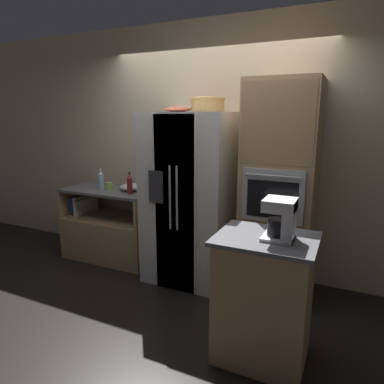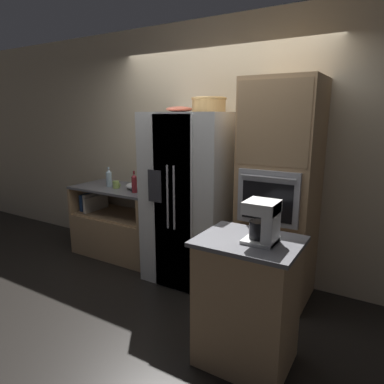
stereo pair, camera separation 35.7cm
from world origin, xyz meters
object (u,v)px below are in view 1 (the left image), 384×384
object	(u,v)px
wall_oven	(280,191)
fruit_bowl	(178,109)
mug	(109,186)
mixing_bowl	(132,187)
wicker_basket	(208,104)
refrigerator	(191,198)
coffee_maker	(283,218)
bottle_short	(130,184)
bottle_tall	(101,180)

from	to	relation	value
wall_oven	fruit_bowl	xyz separation A→B (m)	(-1.08, -0.06, 0.78)
mug	mixing_bowl	xyz separation A→B (m)	(0.25, 0.11, -0.01)
mug	mixing_bowl	world-z (taller)	mug
wall_oven	mug	size ratio (longest dim) A/B	18.72
wall_oven	wicker_basket	distance (m)	1.14
refrigerator	fruit_bowl	distance (m)	0.95
wicker_basket	coffee_maker	xyz separation A→B (m)	(1.00, -1.07, -0.79)
mug	wicker_basket	bearing A→B (deg)	3.71
wall_oven	bottle_short	size ratio (longest dim) A/B	8.20
bottle_short	mug	size ratio (longest dim) A/B	2.28
mixing_bowl	wicker_basket	bearing A→B (deg)	-1.39
wall_oven	bottle_short	xyz separation A→B (m)	(-1.68, -0.13, -0.05)
bottle_tall	coffee_maker	world-z (taller)	coffee_maker
wicker_basket	mug	bearing A→B (deg)	-176.29
mixing_bowl	bottle_tall	bearing A→B (deg)	-169.43
wicker_basket	mug	distance (m)	1.58
bottle_tall	coffee_maker	xyz separation A→B (m)	(2.40, -1.02, 0.10)
bottle_short	coffee_maker	xyz separation A→B (m)	(1.90, -0.92, 0.10)
coffee_maker	fruit_bowl	bearing A→B (deg)	142.72
mug	coffee_maker	distance (m)	2.47
bottle_tall	coffee_maker	distance (m)	2.61
coffee_maker	refrigerator	bearing A→B (deg)	139.31
fruit_bowl	mixing_bowl	distance (m)	1.15
bottle_tall	wicker_basket	bearing A→B (deg)	2.07
wall_oven	bottle_tall	xyz separation A→B (m)	(-2.18, -0.04, -0.06)
fruit_bowl	bottle_short	world-z (taller)	fruit_bowl
wall_oven	mixing_bowl	size ratio (longest dim) A/B	7.38
refrigerator	bottle_short	distance (m)	0.76
bottle_tall	refrigerator	bearing A→B (deg)	-1.68
bottle_short	coffee_maker	bearing A→B (deg)	-25.89
fruit_bowl	bottle_short	distance (m)	1.03
wall_oven	coffee_maker	distance (m)	1.08
bottle_tall	bottle_short	world-z (taller)	bottle_short
refrigerator	bottle_short	world-z (taller)	refrigerator
wall_oven	fruit_bowl	distance (m)	1.34
refrigerator	mixing_bowl	bearing A→B (deg)	172.55
wicker_basket	mug	world-z (taller)	wicker_basket
fruit_bowl	coffee_maker	bearing A→B (deg)	-37.28
wall_oven	wicker_basket	xyz separation A→B (m)	(-0.78, 0.01, 0.83)
bottle_short	mug	world-z (taller)	bottle_short
mug	mixing_bowl	distance (m)	0.28
fruit_bowl	mug	distance (m)	1.31
bottle_tall	mixing_bowl	bearing A→B (deg)	10.57
refrigerator	wicker_basket	world-z (taller)	wicker_basket
mixing_bowl	wall_oven	bearing A→B (deg)	-1.24
refrigerator	wall_oven	bearing A→B (deg)	4.55
refrigerator	fruit_bowl	size ratio (longest dim) A/B	6.33
bottle_tall	mixing_bowl	distance (m)	0.41
bottle_tall	mixing_bowl	size ratio (longest dim) A/B	0.87
wall_oven	bottle_tall	distance (m)	2.18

